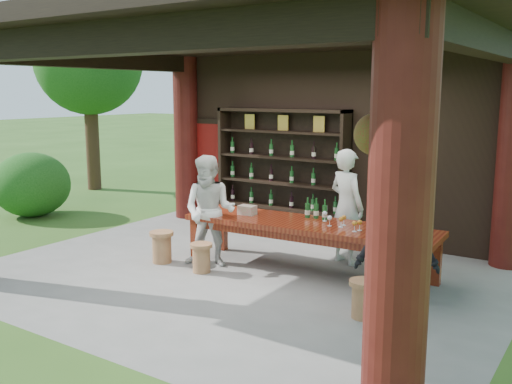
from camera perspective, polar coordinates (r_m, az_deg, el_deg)
The scene contains 14 objects.
ground at distance 8.38m, azimuth -1.52°, elevation -8.16°, with size 90.00×90.00×0.00m, color #2D5119.
pavilion at distance 8.34m, azimuth 0.03°, elevation 6.68°, with size 7.50×6.00×3.60m.
wine_shelf at distance 10.55m, azimuth 2.55°, elevation 2.07°, with size 2.63×0.40×2.31m.
tasting_table at distance 8.31m, azimuth 5.28°, elevation -3.80°, with size 3.78×1.16×0.75m.
stool_near_left at distance 8.42m, azimuth -5.48°, elevation -6.49°, with size 0.33×0.33×0.43m.
stool_near_right at distance 6.88m, azimuth 10.69°, elevation -10.38°, with size 0.34×0.34×0.45m.
stool_far_left at distance 8.96m, azimuth -9.40°, elevation -5.36°, with size 0.37×0.37×0.49m.
host at distance 8.81m, azimuth 9.04°, elevation -1.44°, with size 0.64×0.42×1.77m, color silver.
guest_woman at distance 8.59m, azimuth -4.64°, elevation -1.93°, with size 0.82×0.64×1.68m, color silver.
guest_man at distance 7.07m, azimuth 13.95°, elevation -5.40°, with size 1.00×0.57×1.54m, color black.
table_bottles at distance 8.51m, azimuth 6.03°, elevation -1.64°, with size 0.37×0.11×0.31m.
table_glasses at distance 8.02m, azimuth 9.46°, elevation -3.03°, with size 1.04×0.42×0.15m.
napkin_basket at distance 8.76m, azimuth -0.89°, elevation -1.81°, with size 0.26×0.18×0.14m, color #BF6672.
shrubs at distance 8.30m, azimuth 21.49°, elevation -5.07°, with size 14.47×7.84×1.36m.
Camera 1 is at (4.56, -6.53, 2.62)m, focal length 40.00 mm.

